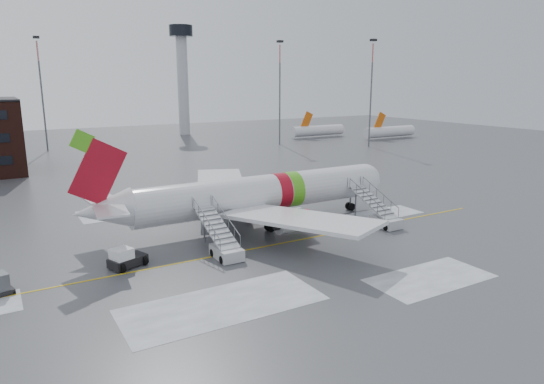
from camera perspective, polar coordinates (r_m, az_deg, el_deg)
ground at (r=45.30m, az=-4.15°, el=-6.57°), size 260.00×260.00×0.00m
airliner at (r=50.95m, az=-2.06°, el=-0.32°), size 35.03×32.97×11.18m
airstair_fwd at (r=53.10m, az=12.72°, el=-2.71°), size 2.05×7.70×3.48m
airstair_aft at (r=43.12m, az=-5.80°, el=-6.13°), size 2.05×7.70×3.48m
pushback_tug at (r=42.23m, az=-16.84°, el=-7.50°), size 3.38×2.98×1.72m
control_tower at (r=142.05m, az=-10.51°, el=14.22°), size 6.40×6.40×30.00m
light_mast_far_ne at (r=117.31m, az=0.92°, el=12.34°), size 1.20×1.20×24.25m
light_mast_far_n at (r=116.92m, az=-25.51°, el=11.11°), size 1.20×1.20×24.25m
light_mast_far_e at (r=115.50m, az=11.60°, el=12.07°), size 1.20×1.20×24.25m
distant_aircraft at (r=131.53m, az=8.16°, el=6.24°), size 35.00×18.00×8.00m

